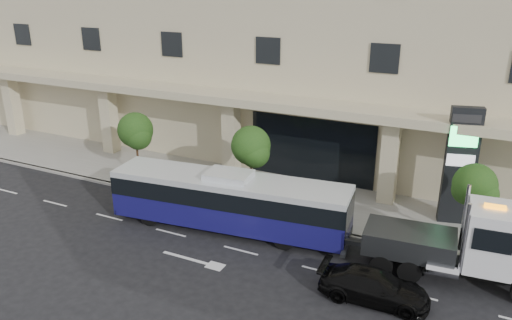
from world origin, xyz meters
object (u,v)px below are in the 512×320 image
at_px(tow_truck, 467,246).
at_px(black_sedan, 374,286).
at_px(signage_pylon, 460,165).
at_px(city_bus, 229,200).

xyz_separation_m(tow_truck, black_sedan, (-3.09, -3.06, -1.00)).
height_order(tow_truck, signage_pylon, signage_pylon).
relative_size(black_sedan, signage_pylon, 0.71).
bearing_deg(black_sedan, tow_truck, -48.06).
bearing_deg(tow_truck, city_bus, 176.60).
distance_m(black_sedan, signage_pylon, 9.03).
bearing_deg(city_bus, tow_truck, -5.17).
bearing_deg(city_bus, signage_pylon, 22.11).
height_order(tow_truck, black_sedan, tow_truck).
height_order(city_bus, tow_truck, tow_truck).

